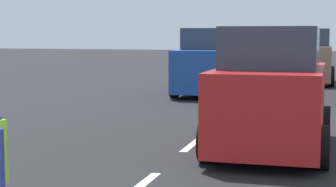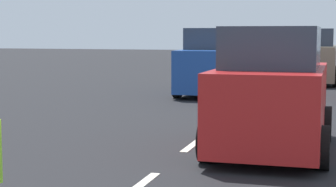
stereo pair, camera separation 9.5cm
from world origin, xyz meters
The scene contains 6 objects.
ground_plane centered at (0.00, 21.00, 0.00)m, with size 96.00×96.00×0.00m, color black.
lane_center_line centered at (0.00, 25.20, 0.00)m, with size 0.14×46.40×0.01m.
car_oncoming_second centered at (-1.55, 17.56, 1.04)m, with size 1.87×4.15×2.24m.
car_outgoing_far centered at (1.63, 22.83, 1.05)m, with size 1.95×4.04×2.25m.
car_outgoing_ahead centered at (1.46, 8.56, 1.01)m, with size 2.01×3.91×2.18m.
car_oncoming_third centered at (-1.87, 33.70, 0.96)m, with size 1.92×4.13×2.06m.
Camera 1 is at (2.43, -1.65, 2.07)m, focal length 62.08 mm.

